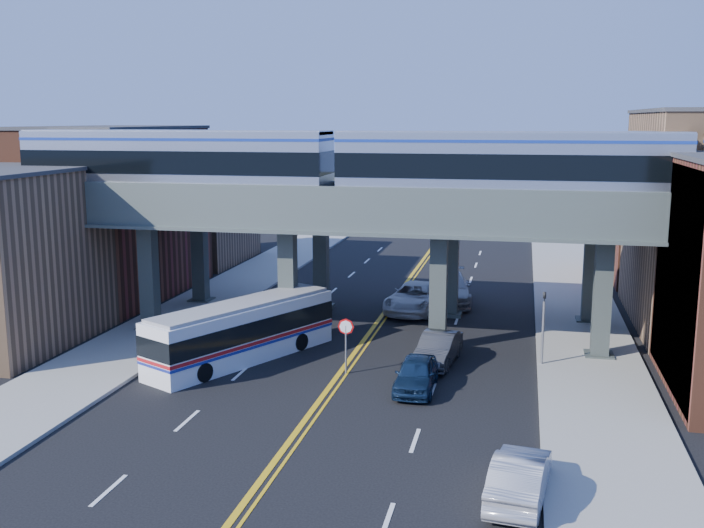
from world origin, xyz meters
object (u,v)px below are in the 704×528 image
at_px(stop_sign, 346,337).
at_px(transit_bus, 243,332).
at_px(traffic_signal, 543,320).
at_px(car_lane_a, 416,374).
at_px(car_lane_d, 449,288).
at_px(car_lane_c, 415,297).
at_px(transit_train, 507,166).
at_px(car_lane_b, 438,349).
at_px(car_parked_curb, 519,477).

relative_size(stop_sign, transit_bus, 0.25).
bearing_deg(traffic_signal, car_lane_a, -140.12).
bearing_deg(car_lane_d, car_lane_c, -130.14).
height_order(transit_train, car_lane_b, transit_train).
height_order(transit_train, transit_bus, transit_train).
distance_m(transit_bus, car_lane_d, 16.91).
xyz_separation_m(transit_train, car_lane_d, (-3.60, 10.48, -8.49)).
height_order(traffic_signal, car_lane_a, traffic_signal).
bearing_deg(car_lane_b, transit_train, 48.67).
bearing_deg(stop_sign, car_lane_a, -23.77).
distance_m(traffic_signal, car_parked_curb, 13.92).
bearing_deg(transit_train, traffic_signal, -45.07).
bearing_deg(transit_bus, car_lane_b, -54.62).
distance_m(stop_sign, transit_bus, 5.51).
bearing_deg(car_lane_d, stop_sign, -109.72).
bearing_deg(car_lane_d, traffic_signal, -73.51).
bearing_deg(transit_bus, transit_train, -44.94).
height_order(stop_sign, transit_bus, transit_bus).
bearing_deg(car_lane_d, car_lane_b, -94.62).
xyz_separation_m(stop_sign, car_lane_a, (3.48, -1.53, -1.04)).
height_order(car_lane_c, car_lane_d, car_lane_d).
distance_m(car_lane_a, car_lane_b, 3.94).
distance_m(car_lane_b, car_parked_curb, 13.76).
bearing_deg(transit_bus, car_lane_c, -3.64).
distance_m(transit_bus, car_lane_c, 13.55).
xyz_separation_m(transit_bus, car_lane_a, (8.88, -2.52, -0.69)).
height_order(car_lane_d, car_parked_curb, car_lane_d).
xyz_separation_m(traffic_signal, car_lane_d, (-5.60, 12.48, -1.37)).
xyz_separation_m(stop_sign, traffic_signal, (8.90, 3.00, 0.54)).
xyz_separation_m(traffic_signal, car_lane_c, (-7.40, 9.64, -1.44)).
relative_size(transit_bus, car_lane_b, 2.32).
distance_m(transit_train, car_lane_a, 11.41).
relative_size(traffic_signal, car_lane_b, 0.90).
relative_size(car_lane_b, car_lane_d, 0.71).
relative_size(stop_sign, traffic_signal, 0.64).
distance_m(stop_sign, car_lane_c, 12.76).
bearing_deg(traffic_signal, stop_sign, -161.37).
relative_size(stop_sign, car_lane_d, 0.41).
relative_size(transit_train, car_lane_d, 7.99).
bearing_deg(car_lane_a, stop_sign, 155.68).
bearing_deg(car_lane_a, transit_train, 61.75).
relative_size(traffic_signal, transit_bus, 0.39).
height_order(transit_bus, car_lane_d, transit_bus).
height_order(stop_sign, car_lane_d, stop_sign).
xyz_separation_m(car_lane_c, car_lane_d, (1.80, 2.83, 0.07)).
bearing_deg(transit_train, car_lane_d, 108.97).
xyz_separation_m(transit_train, car_parked_curb, (1.06, -15.80, -8.67)).
bearing_deg(traffic_signal, transit_train, 134.93).
height_order(transit_bus, car_lane_c, transit_bus).
xyz_separation_m(stop_sign, car_lane_d, (3.30, 15.48, -0.83)).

